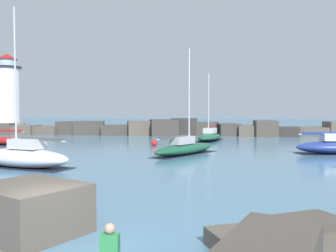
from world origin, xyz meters
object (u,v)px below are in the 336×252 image
object	(u,v)px
sailboat_moored_1	(185,148)
sailboat_moored_3	(23,156)
sailboat_moored_0	(210,136)
lighthouse	(8,100)
mooring_buoy_far_side	(154,143)
sailboat_moored_2	(2,140)

from	to	relation	value
sailboat_moored_1	sailboat_moored_3	bearing A→B (deg)	-141.12
sailboat_moored_0	lighthouse	bearing A→B (deg)	161.22
sailboat_moored_1	lighthouse	bearing A→B (deg)	138.89
lighthouse	sailboat_moored_1	xyz separation A→B (m)	(30.03, -26.21, -5.00)
mooring_buoy_far_side	sailboat_moored_2	bearing A→B (deg)	-178.97
lighthouse	sailboat_moored_2	bearing A→B (deg)	-63.20
lighthouse	sailboat_moored_3	distance (m)	40.04
sailboat_moored_0	sailboat_moored_1	world-z (taller)	sailboat_moored_1
lighthouse	sailboat_moored_3	world-z (taller)	lighthouse
sailboat_moored_1	sailboat_moored_3	size ratio (longest dim) A/B	0.86
sailboat_moored_0	mooring_buoy_far_side	size ratio (longest dim) A/B	9.81
lighthouse	mooring_buoy_far_side	bearing A→B (deg)	-35.51
mooring_buoy_far_side	sailboat_moored_0	bearing A→B (deg)	52.82
sailboat_moored_2	mooring_buoy_far_side	size ratio (longest dim) A/B	12.44
sailboat_moored_0	sailboat_moored_2	size ratio (longest dim) A/B	0.79
sailboat_moored_2	mooring_buoy_far_side	distance (m)	16.76
sailboat_moored_3	mooring_buoy_far_side	xyz separation A→B (m)	(6.68, 15.61, -0.40)
sailboat_moored_2	mooring_buoy_far_side	xyz separation A→B (m)	(16.76, 0.30, -0.21)
sailboat_moored_2	sailboat_moored_3	bearing A→B (deg)	-56.63
sailboat_moored_0	sailboat_moored_2	world-z (taller)	sailboat_moored_2
sailboat_moored_0	sailboat_moored_2	bearing A→B (deg)	-160.25
sailboat_moored_2	sailboat_moored_3	world-z (taller)	sailboat_moored_2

